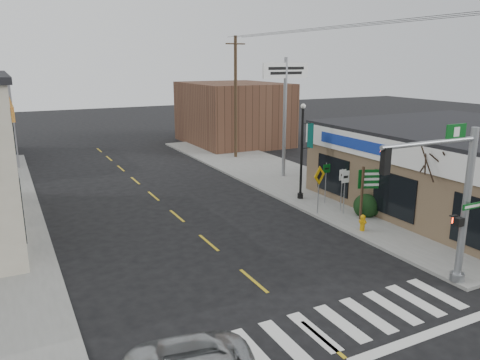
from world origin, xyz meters
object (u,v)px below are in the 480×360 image
guide_sign (373,184)px  fire_hydrant (363,222)px  bare_tree (439,152)px  utility_pole_far (236,96)px  traffic_signal_pole (454,192)px  lamp_post (303,144)px  dance_center_sign (285,89)px

guide_sign → fire_hydrant: size_ratio=3.47×
bare_tree → utility_pole_far: bearing=88.9°
guide_sign → utility_pole_far: bearing=110.0°
traffic_signal_pole → guide_sign: 7.23m
fire_hydrant → lamp_post: bearing=85.2°
lamp_post → bare_tree: bearing=-76.9°
traffic_signal_pole → dance_center_sign: 16.29m
dance_center_sign → guide_sign: bearing=-103.0°
lamp_post → utility_pole_far: bearing=82.4°
traffic_signal_pole → utility_pole_far: size_ratio=0.59×
traffic_signal_pole → guide_sign: (2.65, 6.54, -1.60)m
dance_center_sign → utility_pole_far: size_ratio=0.83×
fire_hydrant → dance_center_sign: (2.39, 10.43, 5.27)m
guide_sign → fire_hydrant: bearing=-119.5°
traffic_signal_pole → guide_sign: bearing=68.5°
dance_center_sign → utility_pole_far: (0.01, 7.10, -0.92)m
guide_sign → bare_tree: size_ratio=0.54×
traffic_signal_pole → dance_center_sign: bearing=78.2°
traffic_signal_pole → fire_hydrant: traffic_signal_pole is taller
lamp_post → utility_pole_far: utility_pole_far is taller
guide_sign → dance_center_sign: dance_center_sign is taller
traffic_signal_pole → fire_hydrant: size_ratio=7.38×
dance_center_sign → utility_pole_far: 7.16m
lamp_post → utility_pole_far: size_ratio=0.56×
dance_center_sign → bare_tree: dance_center_sign is taller
lamp_post → bare_tree: 7.75m
fire_hydrant → utility_pole_far: size_ratio=0.08×
guide_sign → dance_center_sign: 10.06m
lamp_post → bare_tree: lamp_post is taller
guide_sign → utility_pole_far: utility_pole_far is taller
guide_sign → lamp_post: lamp_post is taller
lamp_post → utility_pole_far: 12.28m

